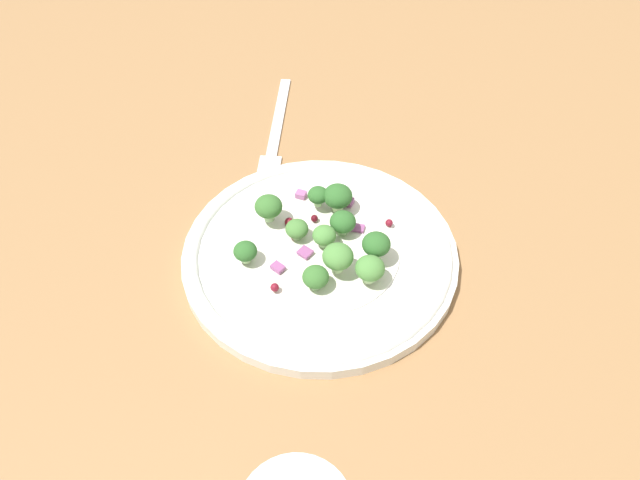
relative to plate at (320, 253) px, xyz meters
The scene contains 26 objects.
ground_plane 3.91cm from the plate, 56.75° to the left, with size 180.00×180.00×2.00cm, color olive.
plate is the anchor object (origin of this frame).
dressing_pool 0.44cm from the plate, ahead, with size 15.05×15.05×0.20cm, color white.
broccoli_floret_0 3.66cm from the plate, 73.90° to the left, with size 2.50×2.50×2.53cm.
broccoli_floret_1 7.22cm from the plate, 137.64° to the right, with size 2.18×2.18×2.20cm.
broccoli_floret_2 4.25cm from the plate, 31.37° to the right, with size 2.79×2.79×2.82cm.
broccoli_floret_3 5.97cm from the plate, 101.10° to the left, with size 2.86×2.86×2.90cm.
broccoli_floret_4 6.34cm from the plate, 12.18° to the right, with size 2.63×2.63×2.66cm.
broccoli_floret_5 5.90cm from the plate, 14.45° to the left, with size 2.61×2.61×2.64cm.
broccoli_floret_6 6.57cm from the plate, behind, with size 2.67×2.67×2.70cm.
broccoli_floret_7 2.05cm from the plate, 76.44° to the left, with size 2.23×2.23×2.26cm.
broccoli_floret_8 4.81cm from the plate, 68.79° to the right, with size 2.37×2.37×2.40cm.
broccoli_floret_9 5.89cm from the plate, 121.53° to the left, with size 2.05×2.05×2.07cm.
broccoli_floret_10 3.14cm from the plate, behind, with size 2.18×2.18×2.21cm.
cranberry_0 3.14cm from the plate, behind, with size 0.83×0.83×0.83cm, color maroon.
cranberry_1 7.20cm from the plate, 121.47° to the left, with size 0.92×0.92×0.92cm, color maroon.
cranberry_2 7.42cm from the plate, 54.24° to the left, with size 0.74×0.74×0.74cm, color maroon.
cranberry_3 3.97cm from the plate, 125.92° to the left, with size 0.71×0.71×0.71cm, color #4C0A14.
cranberry_4 6.49cm from the plate, 99.02° to the right, with size 0.77×0.77×0.77cm, color maroon.
cranberry_5 4.49cm from the plate, 162.46° to the left, with size 0.88×0.88×0.88cm, color maroon.
onion_bit_0 4.70cm from the plate, 59.79° to the left, with size 1.31×0.93×0.32cm, color #934C84.
onion_bit_1 1.76cm from the plate, 124.75° to the right, with size 1.10×1.21×0.33cm, color #934C84.
onion_bit_2 6.74cm from the plate, 94.53° to the left, with size 0.96×1.07×0.57cm, color #934C84.
onion_bit_3 7.38cm from the plate, 134.77° to the left, with size 0.86×1.02×0.57cm, color #A35B93.
onion_bit_4 4.65cm from the plate, 117.53° to the right, with size 0.88×1.16×0.43cm, color #934C84.
fork 19.97cm from the plate, 134.41° to the left, with size 9.60×17.57×0.50cm.
Camera 1 is at (17.16, -36.46, 45.46)cm, focal length 35.08 mm.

